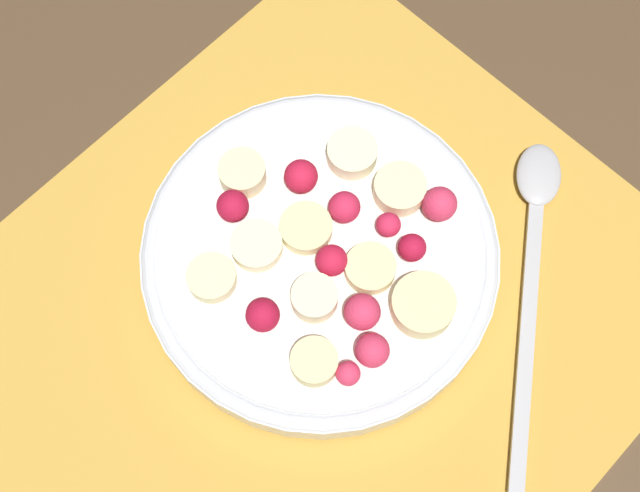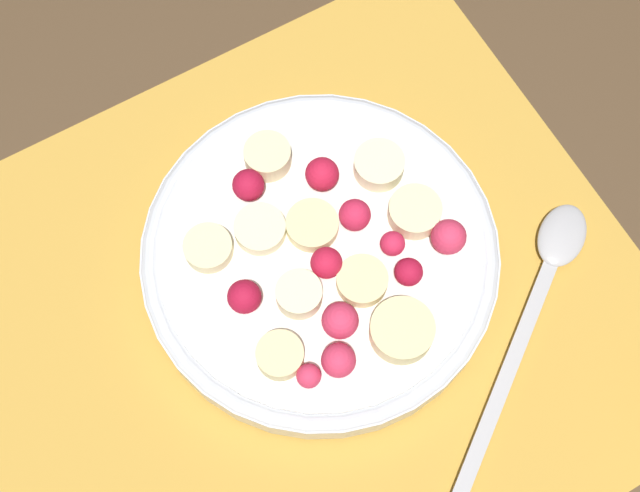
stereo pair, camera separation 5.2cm
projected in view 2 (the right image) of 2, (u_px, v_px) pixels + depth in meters
name	position (u px, v px, depth m)	size (l,w,h in m)	color
ground_plane	(300.00, 313.00, 0.54)	(3.00, 3.00, 0.00)	#4C3823
placemat	(300.00, 311.00, 0.54)	(0.41, 0.37, 0.01)	gold
fruit_bowl	(321.00, 256.00, 0.53)	(0.22, 0.22, 0.05)	silver
spoon	(538.00, 296.00, 0.54)	(0.19, 0.14, 0.01)	#B2B2B7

